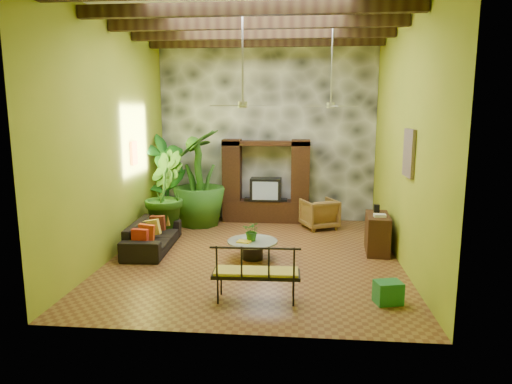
# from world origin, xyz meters

# --- Properties ---
(ground) EXTENTS (7.00, 7.00, 0.00)m
(ground) POSITION_xyz_m (0.00, 0.00, 0.00)
(ground) COLOR brown
(ground) RESTS_ON ground
(ceiling) EXTENTS (6.00, 7.00, 0.02)m
(ceiling) POSITION_xyz_m (0.00, 0.00, 5.00)
(ceiling) COLOR silver
(ceiling) RESTS_ON back_wall
(back_wall) EXTENTS (6.00, 0.02, 5.00)m
(back_wall) POSITION_xyz_m (0.00, 3.50, 2.50)
(back_wall) COLOR #8AA124
(back_wall) RESTS_ON ground
(left_wall) EXTENTS (0.02, 7.00, 5.00)m
(left_wall) POSITION_xyz_m (-3.00, 0.00, 2.50)
(left_wall) COLOR #8AA124
(left_wall) RESTS_ON ground
(right_wall) EXTENTS (0.02, 7.00, 5.00)m
(right_wall) POSITION_xyz_m (3.00, 0.00, 2.50)
(right_wall) COLOR #8AA124
(right_wall) RESTS_ON ground
(stone_accent_wall) EXTENTS (5.98, 0.10, 4.98)m
(stone_accent_wall) POSITION_xyz_m (0.00, 3.44, 2.50)
(stone_accent_wall) COLOR #323439
(stone_accent_wall) RESTS_ON ground
(ceiling_beams) EXTENTS (5.95, 5.36, 0.22)m
(ceiling_beams) POSITION_xyz_m (0.00, 0.00, 4.78)
(ceiling_beams) COLOR #31220F
(ceiling_beams) RESTS_ON ceiling
(entertainment_center) EXTENTS (2.40, 0.55, 2.30)m
(entertainment_center) POSITION_xyz_m (0.00, 3.14, 0.97)
(entertainment_center) COLOR black
(entertainment_center) RESTS_ON ground
(ceiling_fan_front) EXTENTS (1.28, 1.28, 1.86)m
(ceiling_fan_front) POSITION_xyz_m (-0.20, -0.40, 3.40)
(ceiling_fan_front) COLOR #A4A4A9
(ceiling_fan_front) RESTS_ON ceiling
(ceiling_fan_back) EXTENTS (1.28, 1.28, 1.86)m
(ceiling_fan_back) POSITION_xyz_m (1.60, 1.20, 3.40)
(ceiling_fan_back) COLOR #A4A4A9
(ceiling_fan_back) RESTS_ON ceiling
(wall_art_mask) EXTENTS (0.06, 0.32, 0.55)m
(wall_art_mask) POSITION_xyz_m (-2.96, 1.00, 2.10)
(wall_art_mask) COLOR orange
(wall_art_mask) RESTS_ON left_wall
(wall_art_painting) EXTENTS (0.06, 0.70, 0.90)m
(wall_art_painting) POSITION_xyz_m (2.96, -0.60, 2.30)
(wall_art_painting) COLOR #234F81
(wall_art_painting) RESTS_ON right_wall
(sofa) EXTENTS (0.94, 2.20, 0.63)m
(sofa) POSITION_xyz_m (-2.35, 0.28, 0.32)
(sofa) COLOR black
(sofa) RESTS_ON ground
(wicker_armchair) EXTENTS (1.11, 1.12, 0.78)m
(wicker_armchair) POSITION_xyz_m (1.47, 2.52, 0.39)
(wicker_armchair) COLOR olive
(wicker_armchair) RESTS_ON ground
(tall_plant_a) EXTENTS (1.51, 1.56, 2.46)m
(tall_plant_a) POSITION_xyz_m (-2.65, 2.44, 1.23)
(tall_plant_a) COLOR #1A5F19
(tall_plant_a) RESTS_ON ground
(tall_plant_b) EXTENTS (1.30, 1.43, 2.12)m
(tall_plant_b) POSITION_xyz_m (-2.42, 1.45, 1.06)
(tall_plant_b) COLOR #255616
(tall_plant_b) RESTS_ON ground
(tall_plant_c) EXTENTS (1.49, 1.49, 2.60)m
(tall_plant_c) POSITION_xyz_m (-1.78, 2.55, 1.30)
(tall_plant_c) COLOR #2A5F19
(tall_plant_c) RESTS_ON ground
(coffee_table) EXTENTS (1.05, 1.05, 0.40)m
(coffee_table) POSITION_xyz_m (-0.03, -0.20, 0.26)
(coffee_table) COLOR black
(coffee_table) RESTS_ON ground
(centerpiece_plant) EXTENTS (0.43, 0.39, 0.42)m
(centerpiece_plant) POSITION_xyz_m (-0.04, -0.20, 0.61)
(centerpiece_plant) COLOR #276019
(centerpiece_plant) RESTS_ON coffee_table
(yellow_tray) EXTENTS (0.31, 0.25, 0.03)m
(yellow_tray) POSITION_xyz_m (-0.20, -0.34, 0.41)
(yellow_tray) COLOR gold
(yellow_tray) RESTS_ON coffee_table
(iron_bench) EXTENTS (1.45, 0.56, 0.57)m
(iron_bench) POSITION_xyz_m (0.24, -2.38, 0.54)
(iron_bench) COLOR black
(iron_bench) RESTS_ON ground
(side_console) EXTENTS (0.55, 1.09, 0.84)m
(side_console) POSITION_xyz_m (2.65, 0.53, 0.42)
(side_console) COLOR #3B2313
(side_console) RESTS_ON ground
(green_bin) EXTENTS (0.48, 0.41, 0.37)m
(green_bin) POSITION_xyz_m (2.38, -2.22, 0.18)
(green_bin) COLOR #207839
(green_bin) RESTS_ON ground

